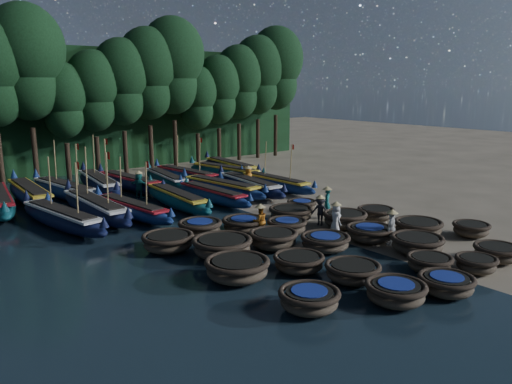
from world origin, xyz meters
TOP-DOWN VIEW (x-y plane):
  - ground at (0.00, 0.00)m, footprint 120.00×120.00m
  - foliage_wall at (0.00, 23.50)m, footprint 40.00×3.00m
  - coracle_1 at (-3.71, -8.55)m, footprint 2.28×2.28m
  - coracle_2 at (-1.72, -9.20)m, footprint 2.08×2.08m
  - coracle_3 at (1.07, -8.83)m, footprint 1.61×1.61m
  - coracle_4 at (2.88, -8.76)m, footprint 2.12×2.12m
  - coracle_5 at (-6.29, -7.12)m, footprint 2.23×2.23m
  - coracle_6 at (-3.33, -6.41)m, footprint 2.09×2.09m
  - coracle_7 at (-0.23, -7.64)m, footprint 1.78×1.78m
  - coracle_8 at (1.24, -6.11)m, footprint 2.63×2.63m
  - coracle_9 at (5.36, -6.35)m, footprint 2.07×2.07m
  - coracle_10 at (-6.52, -3.62)m, footprint 2.91×2.91m
  - coracle_11 at (-4.16, -4.43)m, footprint 2.40×2.40m
  - coracle_12 at (-1.52, -3.37)m, footprint 2.32×2.32m
  - coracle_13 at (0.99, -3.78)m, footprint 2.35×2.35m
  - coracle_14 at (3.44, -4.74)m, footprint 2.81×2.81m
  - coracle_15 at (-5.50, -1.22)m, footprint 2.55×2.55m
  - coracle_16 at (-3.09, -1.72)m, footprint 2.40×2.40m
  - coracle_17 at (-1.22, -0.59)m, footprint 2.25×2.25m
  - coracle_18 at (1.82, -1.59)m, footprint 2.64×2.64m
  - coracle_19 at (4.24, -1.64)m, footprint 2.22×2.22m
  - coracle_20 at (-6.87, 0.90)m, footprint 2.76×2.76m
  - coracle_21 at (-4.72, 1.67)m, footprint 2.21×2.21m
  - coracle_22 at (-2.62, 1.01)m, footprint 2.61×2.61m
  - coracle_23 at (0.54, 1.01)m, footprint 2.69×2.69m
  - coracle_24 at (2.38, 2.07)m, footprint 1.71×1.71m
  - long_boat_1 at (-9.26, 7.29)m, footprint 2.65×8.24m
  - long_boat_2 at (-7.18, 8.21)m, footprint 1.63×8.86m
  - long_boat_3 at (-5.67, 6.97)m, footprint 2.14×7.59m
  - long_boat_4 at (-2.58, 7.44)m, footprint 2.02×8.06m
  - long_boat_5 at (-0.25, 7.17)m, footprint 1.54×7.49m
  - long_boat_6 at (1.32, 8.40)m, footprint 2.37×8.05m
  - long_boat_7 at (3.16, 7.81)m, footprint 2.31×8.15m
  - long_boat_8 at (5.07, 7.42)m, footprint 1.50×7.67m
  - long_boat_10 at (-8.93, 14.06)m, footprint 1.89×8.82m
  - long_boat_11 at (-6.88, 13.87)m, footprint 2.65×8.45m
  - long_boat_12 at (-4.38, 14.61)m, footprint 2.60×8.69m
  - long_boat_13 at (-2.61, 13.65)m, footprint 2.28×8.28m
  - long_boat_14 at (0.04, 13.41)m, footprint 2.38×7.58m
  - long_boat_15 at (1.88, 13.64)m, footprint 2.21×7.94m
  - long_boat_16 at (4.93, 12.99)m, footprint 2.66×8.01m
  - long_boat_17 at (6.45, 14.36)m, footprint 2.28×8.42m
  - fisherman_0 at (0.72, -1.94)m, footprint 0.68×0.85m
  - fisherman_1 at (2.41, 0.20)m, footprint 0.72×0.72m
  - fisherman_2 at (-2.35, 0.09)m, footprint 0.85×0.75m
  - fisherman_3 at (1.23, -0.43)m, footprint 0.91×1.12m
  - fisherman_4 at (1.40, -4.65)m, footprint 0.98×0.68m
  - fisherman_5 at (-3.06, 11.29)m, footprint 1.08×1.58m
  - fisherman_6 at (3.80, 8.74)m, footprint 0.79×0.55m
  - tree_4 at (-6.80, 20.00)m, footprint 5.34×5.34m
  - tree_5 at (-4.50, 20.00)m, footprint 3.68×3.68m
  - tree_6 at (-2.20, 20.00)m, footprint 4.09×4.09m
  - tree_7 at (0.10, 20.00)m, footprint 4.51×4.51m
  - tree_8 at (2.40, 20.00)m, footprint 4.92×4.92m
  - tree_9 at (4.70, 20.00)m, footprint 5.34×5.34m
  - tree_10 at (7.00, 20.00)m, footprint 3.68×3.68m
  - tree_11 at (9.30, 20.00)m, footprint 4.09×4.09m
  - tree_12 at (11.60, 20.00)m, footprint 4.51×4.51m
  - tree_13 at (13.90, 20.00)m, footprint 4.92×4.92m
  - tree_14 at (16.20, 20.00)m, footprint 5.34×5.34m

SIDE VIEW (x-z plane):
  - ground at x=0.00m, z-range 0.00..0.00m
  - coracle_7 at x=-0.23m, z-range 0.05..0.69m
  - coracle_3 at x=1.07m, z-range 0.05..0.69m
  - coracle_9 at x=5.36m, z-range 0.05..0.72m
  - coracle_19 at x=4.24m, z-range 0.05..0.73m
  - coracle_11 at x=-4.16m, z-range 0.05..0.74m
  - coracle_24 at x=2.38m, z-range 0.05..0.73m
  - coracle_2 at x=-1.72m, z-range 0.05..0.75m
  - coracle_4 at x=2.88m, z-range 0.05..0.75m
  - coracle_6 at x=-3.33m, z-range 0.05..0.76m
  - coracle_12 at x=-1.52m, z-range 0.05..0.76m
  - coracle_5 at x=-6.29m, z-range 0.06..0.79m
  - coracle_13 at x=0.99m, z-range 0.06..0.79m
  - coracle_22 at x=-2.62m, z-range 0.06..0.79m
  - coracle_1 at x=-3.71m, z-range 0.06..0.81m
  - coracle_17 at x=-1.22m, z-range 0.06..0.81m
  - coracle_20 at x=-6.87m, z-range 0.06..0.83m
  - coracle_8 at x=1.24m, z-range 0.06..0.84m
  - coracle_23 at x=0.54m, z-range 0.06..0.84m
  - coracle_14 at x=3.44m, z-range 0.06..0.84m
  - coracle_16 at x=-3.09m, z-range 0.06..0.85m
  - coracle_18 at x=1.82m, z-range 0.06..0.89m
  - coracle_10 at x=-6.52m, z-range 0.06..0.89m
  - coracle_21 at x=-4.72m, z-range 0.07..0.89m
  - coracle_15 at x=-5.50m, z-range 0.06..0.91m
  - long_boat_5 at x=-0.25m, z-range -0.16..1.16m
  - long_boat_14 at x=0.04m, z-range -0.16..1.19m
  - long_boat_3 at x=-5.67m, z-range -1.11..2.13m
  - long_boat_8 at x=5.07m, z-range -1.11..2.15m
  - long_boat_15 at x=1.88m, z-range -1.16..2.23m
  - long_boat_4 at x=-2.58m, z-range -0.17..1.25m
  - long_boat_16 at x=4.93m, z-range -0.17..1.26m
  - long_boat_6 at x=1.32m, z-range -0.17..1.26m
  - long_boat_7 at x=3.16m, z-range -0.17..1.27m
  - long_boat_13 at x=-2.61m, z-range -0.17..1.29m
  - long_boat_1 at x=-9.26m, z-range -1.21..2.33m
  - long_boat_17 at x=6.45m, z-range -0.18..1.31m
  - long_boat_11 at x=-6.88m, z-range -1.24..2.39m
  - long_boat_12 at x=-4.38m, z-range -1.27..2.45m
  - long_boat_10 at x=-8.93m, z-range -0.19..1.37m
  - long_boat_2 at x=-7.18m, z-range -1.28..2.48m
  - fisherman_3 at x=1.23m, z-range -0.05..1.65m
  - fisherman_2 at x=-2.35m, z-range -0.04..1.65m
  - fisherman_0 at x=0.72m, z-range -0.03..1.68m
  - fisherman_4 at x=1.40m, z-range -0.03..1.72m
  - fisherman_6 at x=3.80m, z-range -0.03..1.73m
  - fisherman_5 at x=-3.06m, z-range -0.06..1.78m
  - fisherman_1 at x=2.41m, z-range 0.00..1.89m
  - foliage_wall at x=0.00m, z-range 0.00..10.00m
  - tree_5 at x=-4.50m, z-range 1.63..10.31m
  - tree_10 at x=7.00m, z-range 1.63..10.31m
  - tree_6 at x=-2.20m, z-range 1.82..11.47m
  - tree_11 at x=9.30m, z-range 1.82..11.47m
  - tree_7 at x=0.10m, z-range 2.01..12.64m
  - tree_12 at x=11.60m, z-range 2.01..12.64m
  - tree_8 at x=2.40m, z-range 2.19..13.80m
  - tree_13 at x=13.90m, z-range 2.19..13.80m
  - tree_4 at x=-6.80m, z-range 2.38..14.96m
  - tree_9 at x=4.70m, z-range 2.38..14.96m
  - tree_14 at x=16.20m, z-range 2.38..14.96m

